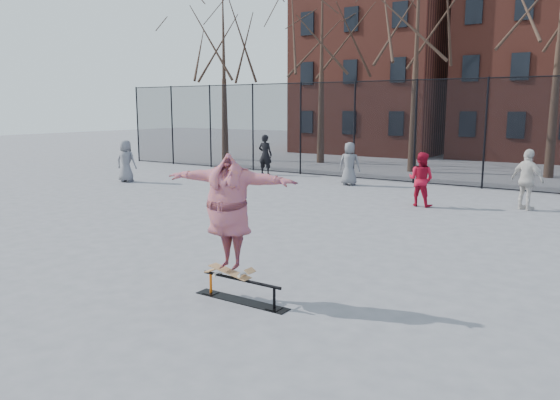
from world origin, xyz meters
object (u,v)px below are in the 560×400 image
Objects in this scene: bystander_grey at (126,161)px; bystander_black at (265,155)px; skateboard at (230,273)px; bystander_red at (421,179)px; skate_rail at (241,292)px; skater at (229,214)px; bystander_extra at (349,164)px; bystander_white at (528,180)px.

bystander_black is at bearing -140.94° from bystander_grey.
bystander_red is (-0.33, 9.45, 0.40)m from skateboard.
bystander_grey is 11.62m from bystander_red.
skate_rail is 1.02× the size of bystander_red.
skater is at bearing 127.30° from bystander_grey.
bystander_grey is (-11.88, 8.14, 0.42)m from skateboard.
bystander_red is 4.72m from bystander_extra.
skater is (-0.22, 0.00, 1.20)m from skate_rail.
skateboard is 0.44× the size of bystander_white.
skater reaches higher than bystander_white.
bystander_grey reaches higher than skateboard.
skate_rail is 13.03m from bystander_extra.
bystander_white is (2.43, 10.54, -0.46)m from skater.
bystander_extra is (7.75, 4.13, -0.01)m from bystander_grey.
bystander_grey reaches higher than bystander_extra.
bystander_black is 11.40m from bystander_white.
bystander_red reaches higher than skate_rail.
bystander_extra is at bearing 109.51° from skate_rail.
bystander_extra is (-4.35, 12.27, 0.68)m from skate_rail.
skate_rail is at bearing -0.00° from skateboard.
bystander_grey is at bearing 146.06° from skate_rail.
skate_rail is 15.89m from bystander_black.
bystander_grey is 0.94× the size of bystander_white.
skate_rail is 1.01× the size of bystander_extra.
bystander_grey is 1.01× the size of bystander_extra.
bystander_black reaches higher than bystander_grey.
bystander_grey is at bearing 145.57° from skateboard.
skate_rail is 0.35m from skateboard.
skater is (-0.00, 0.00, 0.93)m from skateboard.
bystander_black is 0.99× the size of bystander_white.
bystander_red reaches higher than skateboard.
skater is 1.24× the size of bystander_black.
skateboard is at bearing 104.47° from bystander_white.
skater is 1.31× the size of bystander_grey.
skater is 9.48m from bystander_red.
skater is 14.41m from bystander_grey.
bystander_extra is at bearing 96.52° from skater.
bystander_red is at bearing 79.94° from skater.
skateboard is at bearing 115.89° from bystander_black.
bystander_red is at bearing 148.62° from bystander_black.
skateboard is 10.83m from bystander_white.
bystander_white is at bearing 64.95° from skater.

